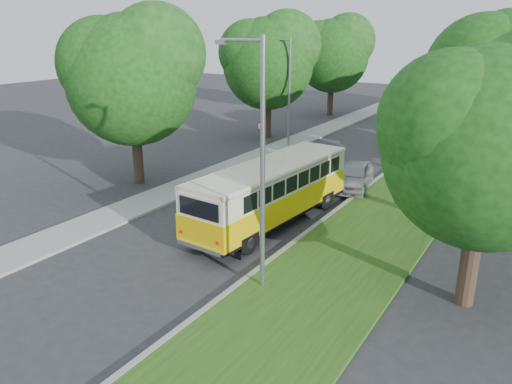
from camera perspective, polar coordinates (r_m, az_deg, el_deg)
The scene contains 13 objects.
ground at distance 20.84m, azimuth -5.95°, elevation -4.93°, with size 120.00×120.00×0.00m, color #2D2D2F.
curb at distance 23.17m, azimuth 8.79°, elevation -2.40°, with size 0.20×70.00×0.15m, color gray.
grass_verge at distance 22.45m, azimuth 14.31°, elevation -3.50°, with size 4.50×70.00×0.13m, color #255015.
sidewalk at distance 27.30m, azimuth -7.62°, elevation 0.86°, with size 2.20×70.00×0.12m, color gray.
treeline at distance 34.26m, azimuth 17.42°, elevation 13.77°, with size 24.27×41.91×9.46m.
lamppost_near at distance 15.19m, azimuth 0.46°, elevation 3.71°, with size 1.71×0.16×8.00m.
lamppost_far at distance 35.42m, azimuth 3.69°, elevation 11.73°, with size 1.71×0.16×7.50m.
warning_sign at distance 32.25m, azimuth 0.52°, elevation 6.77°, with size 0.56×0.10×2.50m.
vintage_bus at distance 21.43m, azimuth 1.76°, elevation -0.21°, with size 2.40×9.32×2.77m, color yellow, non-canonical shape.
car_silver at distance 26.89m, azimuth 11.21°, elevation 1.85°, with size 1.69×4.19×1.43m, color #A5A5AA.
car_white at distance 34.91m, azimuth 16.09°, elevation 5.16°, with size 1.37×3.92×1.29m, color silver.
car_blue at distance 37.48m, azimuth 15.94°, elevation 6.06°, with size 1.82×4.49×1.30m, color navy.
car_grey at distance 45.26m, azimuth 20.12°, elevation 7.72°, with size 2.25×4.88×1.35m, color slate.
Camera 1 is at (11.80, -15.08, 8.23)m, focal length 35.00 mm.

